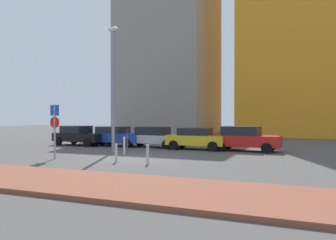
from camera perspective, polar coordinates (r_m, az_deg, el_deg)
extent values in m
plane|color=#4C4947|center=(17.77, -6.64, -6.60)|extent=(120.00, 120.00, 0.00)
cube|color=brown|center=(12.46, -21.72, -9.34)|extent=(40.00, 3.59, 0.14)
cube|color=black|center=(26.70, -14.82, -2.86)|extent=(4.37, 2.07, 0.65)
cube|color=black|center=(26.94, -15.47, -1.56)|extent=(2.08, 1.75, 0.55)
cylinder|color=black|center=(26.46, -11.23, -3.58)|extent=(0.66, 0.27, 0.64)
cylinder|color=black|center=(25.12, -13.67, -3.80)|extent=(0.66, 0.27, 0.64)
cylinder|color=black|center=(28.33, -15.84, -3.32)|extent=(0.66, 0.27, 0.64)
cylinder|color=black|center=(27.08, -18.34, -3.50)|extent=(0.66, 0.27, 0.64)
cube|color=#1E389E|center=(25.58, -8.67, -2.96)|extent=(4.21, 2.03, 0.67)
cube|color=black|center=(25.77, -9.42, -1.66)|extent=(2.19, 1.79, 0.48)
cylinder|color=black|center=(25.65, -4.90, -3.70)|extent=(0.65, 0.25, 0.64)
cylinder|color=black|center=(24.07, -7.09, -3.98)|extent=(0.65, 0.25, 0.64)
cylinder|color=black|center=(27.15, -10.06, -3.48)|extent=(0.65, 0.25, 0.64)
cylinder|color=black|center=(25.66, -12.42, -3.71)|extent=(0.65, 0.25, 0.64)
cube|color=#B7BABF|center=(24.18, -2.60, -3.25)|extent=(4.59, 1.99, 0.59)
cube|color=black|center=(24.16, -2.63, -1.87)|extent=(2.30, 1.70, 0.58)
cylinder|color=black|center=(24.26, 1.52, -3.94)|extent=(0.65, 0.26, 0.64)
cylinder|color=black|center=(22.75, -0.26, -4.23)|extent=(0.65, 0.26, 0.64)
cylinder|color=black|center=(25.69, -4.68, -3.69)|extent=(0.65, 0.26, 0.64)
cylinder|color=black|center=(24.26, -6.73, -3.94)|extent=(0.65, 0.26, 0.64)
cube|color=gold|center=(22.65, 4.96, -3.42)|extent=(3.95, 1.81, 0.65)
cube|color=black|center=(22.65, 4.67, -1.98)|extent=(2.07, 1.67, 0.48)
cylinder|color=black|center=(23.19, 8.81, -4.15)|extent=(0.64, 0.22, 0.64)
cylinder|color=black|center=(21.44, 7.68, -4.53)|extent=(0.64, 0.22, 0.64)
cylinder|color=black|center=(23.96, 2.53, -4.00)|extent=(0.64, 0.22, 0.64)
cylinder|color=black|center=(22.27, 0.95, -4.33)|extent=(0.64, 0.22, 0.64)
cube|color=red|center=(22.02, 13.24, -3.49)|extent=(4.39, 2.08, 0.70)
cube|color=black|center=(22.06, 12.45, -1.82)|extent=(2.41, 1.79, 0.58)
cylinder|color=black|center=(22.63, 17.34, -4.28)|extent=(0.65, 0.27, 0.64)
cylinder|color=black|center=(20.90, 16.56, -4.67)|extent=(0.65, 0.27, 0.64)
cylinder|color=black|center=(23.27, 10.25, -4.13)|extent=(0.65, 0.27, 0.64)
cylinder|color=black|center=(21.59, 8.93, -4.49)|extent=(0.65, 0.27, 0.64)
cylinder|color=gray|center=(18.35, -18.88, -1.92)|extent=(0.10, 0.10, 2.85)
cube|color=#1447B7|center=(18.33, -18.89, 1.59)|extent=(0.55, 0.05, 0.55)
cylinder|color=red|center=(18.33, -18.88, -0.37)|extent=(0.60, 0.05, 0.60)
cylinder|color=#4C4C51|center=(20.63, -7.00, -3.94)|extent=(0.08, 0.08, 1.20)
cube|color=black|center=(20.59, -7.00, -1.89)|extent=(0.18, 0.14, 0.28)
cylinder|color=gray|center=(20.90, -9.40, 4.75)|extent=(0.20, 0.20, 7.49)
ellipsoid|color=silver|center=(21.55, -9.41, 15.14)|extent=(0.70, 0.36, 0.30)
cylinder|color=#B7B7BC|center=(19.69, -7.53, -4.38)|extent=(0.14, 0.14, 1.04)
cylinder|color=#B7B7BC|center=(16.32, -8.90, -5.65)|extent=(0.13, 0.13, 0.90)
cylinder|color=#B7B7BC|center=(15.48, -3.52, -5.92)|extent=(0.13, 0.13, 0.92)
cube|color=orange|center=(45.20, 24.71, 13.16)|extent=(17.97, 14.31, 24.29)
cube|color=gray|center=(45.53, 0.40, 11.29)|extent=(11.13, 12.09, 21.47)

